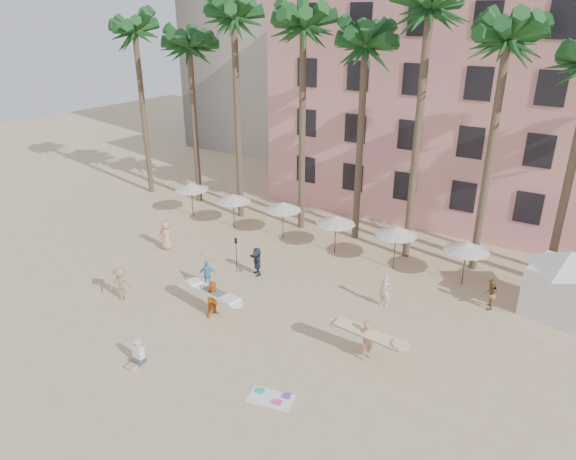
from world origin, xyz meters
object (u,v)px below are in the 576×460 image
Objects in this scene: carrier_yellow at (367,339)px; carrier_white at (214,298)px; cabana at (566,278)px; pink_hotel at (528,107)px.

carrier_yellow is 7.96m from carrier_white.
cabana is at bearing 52.06° from carrier_yellow.
pink_hotel is 11.54× the size of carrier_yellow.
carrier_yellow is at bearing -94.40° from pink_hotel.
pink_hotel is 23.62m from carrier_yellow.
carrier_yellow is at bearing -127.94° from cabana.
carrier_yellow is (-6.68, -8.58, -1.02)m from cabana.
carrier_white is at bearing -147.25° from cabana.
carrier_white is at bearing -174.09° from carrier_yellow.
cabana is 10.92m from carrier_yellow.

